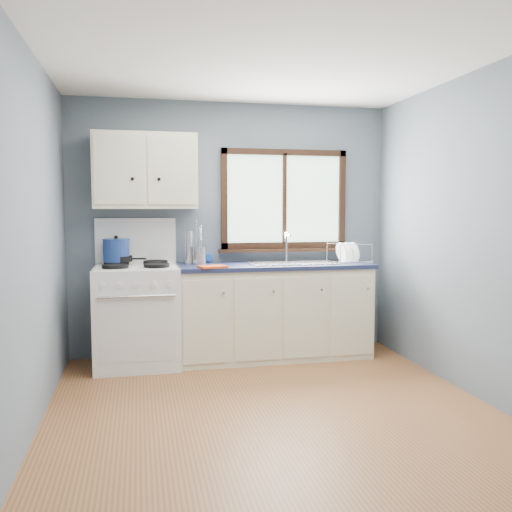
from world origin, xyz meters
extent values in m
cube|color=#965E34|center=(0.00, 0.00, -0.01)|extent=(3.20, 3.60, 0.02)
cube|color=white|center=(0.00, 0.00, 2.51)|extent=(3.20, 3.60, 0.02)
cube|color=slate|center=(0.00, 1.81, 1.25)|extent=(3.20, 0.02, 2.50)
cube|color=slate|center=(0.00, -1.81, 1.25)|extent=(3.20, 0.02, 2.50)
cube|color=slate|center=(-1.61, 0.00, 1.25)|extent=(0.02, 3.60, 2.50)
cube|color=slate|center=(1.61, 0.00, 1.25)|extent=(0.02, 3.60, 2.50)
cube|color=white|center=(-0.95, 1.47, 0.46)|extent=(0.76, 0.65, 0.92)
cube|color=white|center=(-0.95, 1.77, 1.14)|extent=(0.76, 0.05, 0.44)
cube|color=silver|center=(-0.95, 1.47, 0.93)|extent=(0.72, 0.59, 0.01)
cylinder|color=black|center=(-1.13, 1.32, 0.95)|extent=(0.23, 0.23, 0.03)
cylinder|color=black|center=(-0.77, 1.32, 0.95)|extent=(0.23, 0.23, 0.03)
cylinder|color=black|center=(-1.13, 1.61, 0.95)|extent=(0.23, 0.23, 0.03)
cylinder|color=black|center=(-0.77, 1.61, 0.95)|extent=(0.23, 0.23, 0.03)
cylinder|color=silver|center=(-0.95, 1.12, 0.70)|extent=(0.66, 0.02, 0.02)
cube|color=silver|center=(-0.95, 1.14, 0.40)|extent=(0.66, 0.01, 0.55)
cube|color=#EDE6C2|center=(0.36, 1.49, 0.44)|extent=(1.85, 0.60, 0.88)
cube|color=black|center=(0.36, 1.51, 0.04)|extent=(1.85, 0.54, 0.08)
cube|color=#161D3B|center=(0.36, 1.49, 0.90)|extent=(1.89, 0.64, 0.04)
cube|color=silver|center=(0.54, 1.49, 0.92)|extent=(0.84, 0.46, 0.01)
cube|color=silver|center=(0.34, 1.49, 0.85)|extent=(0.36, 0.40, 0.14)
cube|color=silver|center=(0.74, 1.49, 0.85)|extent=(0.36, 0.40, 0.14)
cylinder|color=silver|center=(0.54, 1.69, 1.06)|extent=(0.02, 0.02, 0.28)
cylinder|color=silver|center=(0.54, 1.62, 1.19)|extent=(0.02, 0.16, 0.02)
sphere|color=silver|center=(0.54, 1.69, 1.20)|extent=(0.04, 0.04, 0.04)
cube|color=#9EC6A8|center=(0.54, 1.79, 1.55)|extent=(1.22, 0.01, 0.92)
cube|color=black|center=(0.54, 1.77, 2.02)|extent=(1.30, 0.05, 0.06)
cube|color=black|center=(0.54, 1.77, 1.08)|extent=(1.30, 0.05, 0.06)
cube|color=black|center=(-0.08, 1.77, 1.55)|extent=(0.06, 0.05, 1.00)
cube|color=black|center=(1.16, 1.77, 1.55)|extent=(0.06, 0.05, 1.00)
cube|color=black|center=(0.54, 1.77, 1.55)|extent=(0.03, 0.05, 0.92)
cube|color=black|center=(0.54, 1.74, 1.03)|extent=(1.36, 0.10, 0.03)
cube|color=#EDE6C2|center=(-0.85, 1.63, 1.80)|extent=(0.95, 0.32, 0.70)
cube|color=#EDE6C2|center=(-1.09, 1.46, 1.80)|extent=(0.44, 0.01, 0.62)
cube|color=#EDE6C2|center=(-0.61, 1.46, 1.80)|extent=(0.44, 0.01, 0.62)
sphere|color=black|center=(-0.97, 1.45, 1.72)|extent=(0.03, 0.03, 0.03)
sphere|color=black|center=(-0.73, 1.45, 1.72)|extent=(0.03, 0.03, 0.03)
cylinder|color=black|center=(-1.11, 1.61, 0.99)|extent=(0.31, 0.31, 0.05)
cube|color=black|center=(-0.93, 1.57, 0.99)|extent=(0.15, 0.06, 0.02)
cylinder|color=navy|center=(-1.13, 1.60, 1.06)|extent=(0.26, 0.26, 0.20)
cylinder|color=navy|center=(-1.13, 1.60, 1.17)|extent=(0.27, 0.27, 0.01)
sphere|color=black|center=(-1.13, 1.60, 1.19)|extent=(0.04, 0.04, 0.04)
cylinder|color=silver|center=(-0.35, 1.62, 1.00)|extent=(0.15, 0.15, 0.17)
cylinder|color=silver|center=(-0.33, 1.63, 1.18)|extent=(0.01, 0.01, 0.25)
cylinder|color=silver|center=(-0.38, 1.63, 1.20)|extent=(0.01, 0.01, 0.29)
cylinder|color=silver|center=(-0.35, 1.59, 1.17)|extent=(0.01, 0.01, 0.22)
cylinder|color=silver|center=(-0.45, 1.65, 1.08)|extent=(0.09, 0.09, 0.32)
imported|color=#1247B9|center=(-0.24, 1.75, 1.03)|extent=(0.11, 0.11, 0.23)
cube|color=#DD4717|center=(-0.27, 1.26, 0.93)|extent=(0.27, 0.22, 0.02)
cube|color=silver|center=(1.14, 1.52, 0.93)|extent=(0.42, 0.35, 0.01)
cylinder|color=silver|center=(0.99, 1.36, 1.01)|extent=(0.01, 0.01, 0.18)
cylinder|color=silver|center=(1.34, 1.41, 1.01)|extent=(0.01, 0.01, 0.18)
cylinder|color=silver|center=(0.94, 1.62, 1.01)|extent=(0.01, 0.01, 0.18)
cylinder|color=silver|center=(1.30, 1.68, 1.01)|extent=(0.01, 0.01, 0.18)
cylinder|color=silver|center=(1.17, 1.39, 1.10)|extent=(0.36, 0.07, 0.01)
cylinder|color=silver|center=(1.12, 1.65, 1.10)|extent=(0.36, 0.07, 0.01)
cylinder|color=white|center=(1.06, 1.50, 1.02)|extent=(0.08, 0.20, 0.20)
cylinder|color=white|center=(1.13, 1.52, 1.02)|extent=(0.08, 0.20, 0.20)
cylinder|color=white|center=(1.20, 1.53, 1.02)|extent=(0.08, 0.20, 0.20)
camera|label=1|loc=(-0.92, -3.58, 1.45)|focal=38.00mm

